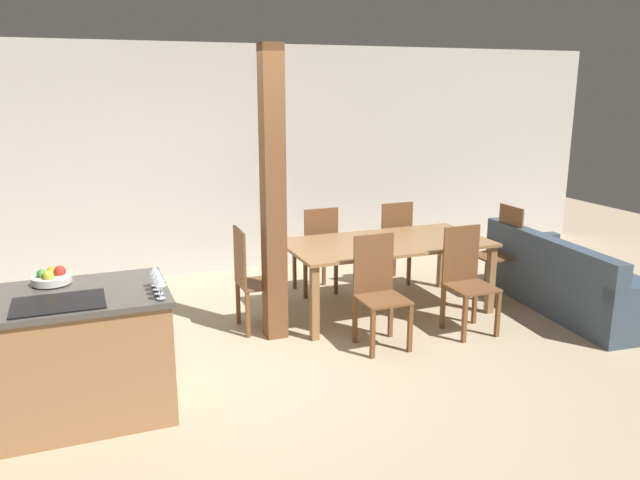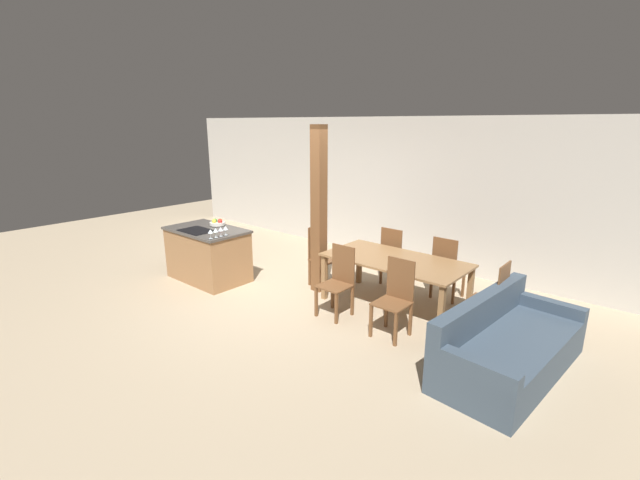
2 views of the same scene
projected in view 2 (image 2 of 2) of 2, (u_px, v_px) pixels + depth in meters
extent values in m
plane|color=tan|center=(283.00, 295.00, 6.66)|extent=(16.00, 16.00, 0.00)
cube|color=beige|center=(383.00, 188.00, 8.33)|extent=(11.20, 0.08, 2.70)
cube|color=#9E7047|center=(208.00, 255.00, 7.23)|extent=(1.35, 0.81, 0.84)
cube|color=#4C4742|center=(206.00, 230.00, 7.12)|extent=(1.39, 0.85, 0.04)
cube|color=black|center=(197.00, 231.00, 6.97)|extent=(0.56, 0.40, 0.01)
cylinder|color=silver|center=(217.00, 224.00, 7.32)|extent=(0.26, 0.26, 0.05)
sphere|color=red|center=(220.00, 221.00, 7.29)|extent=(0.08, 0.08, 0.08)
sphere|color=gold|center=(220.00, 220.00, 7.35)|extent=(0.07, 0.07, 0.07)
sphere|color=#3D8E38|center=(215.00, 220.00, 7.35)|extent=(0.07, 0.07, 0.07)
sphere|color=yellow|center=(214.00, 221.00, 7.28)|extent=(0.07, 0.07, 0.07)
cylinder|color=silver|center=(211.00, 239.00, 6.47)|extent=(0.06, 0.06, 0.00)
cylinder|color=silver|center=(211.00, 236.00, 6.46)|extent=(0.01, 0.01, 0.08)
cone|color=silver|center=(210.00, 231.00, 6.44)|extent=(0.08, 0.08, 0.06)
cylinder|color=silver|center=(216.00, 237.00, 6.54)|extent=(0.06, 0.06, 0.00)
cylinder|color=silver|center=(216.00, 235.00, 6.53)|extent=(0.01, 0.01, 0.08)
cone|color=silver|center=(216.00, 230.00, 6.51)|extent=(0.08, 0.08, 0.06)
cylinder|color=silver|center=(221.00, 236.00, 6.61)|extent=(0.06, 0.06, 0.00)
cylinder|color=silver|center=(221.00, 233.00, 6.59)|extent=(0.01, 0.01, 0.08)
cone|color=silver|center=(221.00, 229.00, 6.58)|extent=(0.08, 0.08, 0.06)
cylinder|color=silver|center=(226.00, 235.00, 6.68)|extent=(0.06, 0.06, 0.00)
cylinder|color=silver|center=(226.00, 232.00, 6.66)|extent=(0.01, 0.01, 0.08)
cone|color=silver|center=(226.00, 228.00, 6.64)|extent=(0.08, 0.08, 0.06)
cube|color=olive|center=(395.00, 260.00, 6.07)|extent=(2.01, 1.03, 0.03)
cube|color=olive|center=(324.00, 277.00, 6.43)|extent=(0.07, 0.07, 0.69)
cube|color=olive|center=(441.00, 312.00, 5.25)|extent=(0.07, 0.07, 0.69)
cube|color=olive|center=(359.00, 263.00, 7.08)|extent=(0.07, 0.07, 0.69)
cube|color=olive|center=(470.00, 291.00, 5.90)|extent=(0.07, 0.07, 0.69)
cube|color=brown|center=(334.00, 286.00, 5.83)|extent=(0.40, 0.40, 0.02)
cube|color=brown|center=(343.00, 264.00, 5.90)|extent=(0.38, 0.02, 0.52)
cube|color=brown|center=(316.00, 302.00, 5.87)|extent=(0.04, 0.04, 0.43)
cube|color=brown|center=(336.00, 309.00, 5.65)|extent=(0.04, 0.04, 0.43)
cube|color=brown|center=(332.00, 294.00, 6.13)|extent=(0.04, 0.04, 0.43)
cube|color=brown|center=(352.00, 301.00, 5.91)|extent=(0.04, 0.04, 0.43)
cube|color=brown|center=(392.00, 304.00, 5.26)|extent=(0.40, 0.40, 0.02)
cube|color=brown|center=(401.00, 279.00, 5.33)|extent=(0.38, 0.02, 0.52)
cube|color=brown|center=(371.00, 321.00, 5.30)|extent=(0.04, 0.04, 0.43)
cube|color=brown|center=(396.00, 330.00, 5.08)|extent=(0.04, 0.04, 0.43)
cube|color=brown|center=(386.00, 312.00, 5.56)|extent=(0.04, 0.04, 0.43)
cube|color=brown|center=(410.00, 319.00, 5.34)|extent=(0.04, 0.04, 0.43)
cube|color=brown|center=(396.00, 258.00, 7.02)|extent=(0.40, 0.40, 0.02)
cube|color=brown|center=(391.00, 245.00, 6.81)|extent=(0.38, 0.02, 0.52)
cube|color=brown|center=(411.00, 271.00, 7.10)|extent=(0.04, 0.04, 0.43)
cube|color=brown|center=(392.00, 266.00, 7.32)|extent=(0.04, 0.04, 0.43)
cube|color=brown|center=(400.00, 276.00, 6.84)|extent=(0.04, 0.04, 0.43)
cube|color=brown|center=(381.00, 271.00, 7.06)|extent=(0.04, 0.04, 0.43)
cube|color=brown|center=(449.00, 270.00, 6.45)|extent=(0.40, 0.40, 0.02)
cube|color=brown|center=(444.00, 256.00, 6.24)|extent=(0.38, 0.02, 0.52)
cube|color=brown|center=(463.00, 284.00, 6.53)|extent=(0.04, 0.04, 0.43)
cube|color=brown|center=(442.00, 278.00, 6.75)|extent=(0.04, 0.04, 0.43)
cube|color=brown|center=(453.00, 290.00, 6.27)|extent=(0.04, 0.04, 0.43)
cube|color=brown|center=(431.00, 284.00, 6.49)|extent=(0.04, 0.04, 0.43)
cube|color=brown|center=(325.00, 259.00, 6.96)|extent=(0.40, 0.40, 0.02)
cube|color=brown|center=(316.00, 241.00, 7.01)|extent=(0.02, 0.38, 0.52)
cube|color=brown|center=(326.00, 278.00, 6.78)|extent=(0.04, 0.04, 0.43)
cube|color=brown|center=(340.00, 272.00, 7.04)|extent=(0.04, 0.04, 0.43)
cube|color=brown|center=(310.00, 273.00, 7.00)|extent=(0.04, 0.04, 0.43)
cube|color=brown|center=(324.00, 267.00, 7.26)|extent=(0.04, 0.04, 0.43)
cube|color=brown|center=(485.00, 302.00, 5.32)|extent=(0.40, 0.40, 0.02)
cube|color=brown|center=(503.00, 285.00, 5.13)|extent=(0.02, 0.38, 0.52)
cube|color=brown|center=(475.00, 310.00, 5.62)|extent=(0.04, 0.04, 0.43)
cube|color=brown|center=(464.00, 319.00, 5.36)|extent=(0.04, 0.04, 0.43)
cube|color=brown|center=(502.00, 317.00, 5.40)|extent=(0.04, 0.04, 0.43)
cube|color=brown|center=(492.00, 327.00, 5.14)|extent=(0.04, 0.04, 0.43)
cube|color=#3D4C5B|center=(511.00, 354.00, 4.57)|extent=(1.05, 2.09, 0.41)
cube|color=#3D4C5B|center=(482.00, 311.00, 4.71)|extent=(0.33, 2.03, 0.36)
cube|color=#3D4C5B|center=(469.00, 384.00, 3.91)|extent=(0.89, 0.22, 0.55)
cube|color=#3D4C5B|center=(543.00, 320.00, 5.18)|extent=(0.89, 0.22, 0.55)
cube|color=brown|center=(319.00, 211.00, 6.53)|extent=(0.19, 0.19, 2.57)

